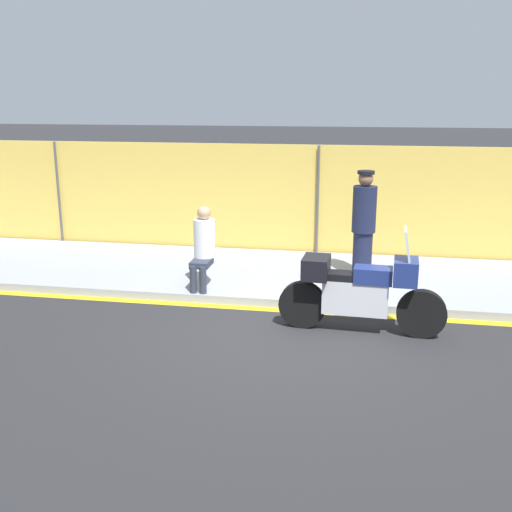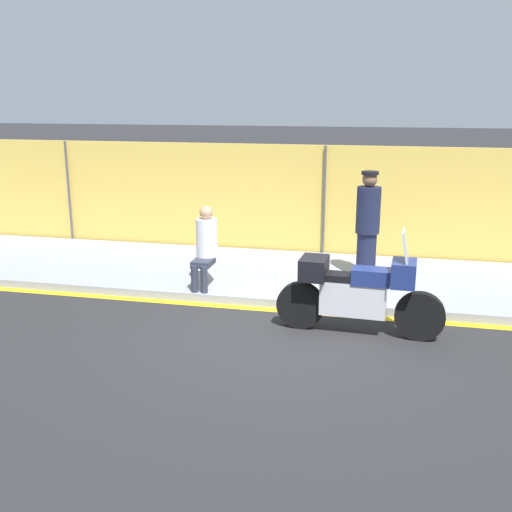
{
  "view_description": "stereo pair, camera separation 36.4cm",
  "coord_description": "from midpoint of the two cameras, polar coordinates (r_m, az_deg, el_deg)",
  "views": [
    {
      "loc": [
        0.91,
        -7.67,
        3.21
      ],
      "look_at": [
        -0.67,
        1.01,
        0.86
      ],
      "focal_mm": 42.0,
      "sensor_mm": 36.0,
      "label": 1
    },
    {
      "loc": [
        1.26,
        -7.6,
        3.21
      ],
      "look_at": [
        -0.67,
        1.01,
        0.86
      ],
      "focal_mm": 42.0,
      "sensor_mm": 36.0,
      "label": 2
    }
  ],
  "objects": [
    {
      "name": "motorcycle",
      "position": [
        8.4,
        10.89,
        -3.37
      ],
      "size": [
        2.33,
        0.57,
        1.51
      ],
      "rotation": [
        0.0,
        0.0,
        -0.05
      ],
      "color": "black",
      "rests_on": "ground_plane"
    },
    {
      "name": "ground_plane",
      "position": [
        8.35,
        4.28,
        -7.72
      ],
      "size": [
        120.0,
        120.0,
        0.0
      ],
      "primitive_type": "plane",
      "color": "#262628"
    },
    {
      "name": "curb_paint_stripe",
      "position": [
        9.29,
        5.22,
        -5.33
      ],
      "size": [
        41.59,
        0.18,
        0.01
      ],
      "color": "gold",
      "rests_on": "ground_plane"
    },
    {
      "name": "person_seated_on_curb",
      "position": [
        9.9,
        -3.78,
        1.32
      ],
      "size": [
        0.36,
        0.68,
        1.35
      ],
      "color": "#2D3342",
      "rests_on": "sidewalk"
    },
    {
      "name": "officer_standing",
      "position": [
        10.51,
        11.56,
        2.99
      ],
      "size": [
        0.41,
        0.41,
        1.86
      ],
      "color": "#191E38",
      "rests_on": "sidewalk"
    },
    {
      "name": "sidewalk",
      "position": [
        10.82,
        6.38,
        -2.05
      ],
      "size": [
        41.59,
        3.1,
        0.14
      ],
      "color": "#8E93A3",
      "rests_on": "ground_plane"
    },
    {
      "name": "storefront_fence",
      "position": [
        12.16,
        7.41,
        5.04
      ],
      "size": [
        39.51,
        0.17,
        2.29
      ],
      "color": "gold",
      "rests_on": "ground_plane"
    }
  ]
}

